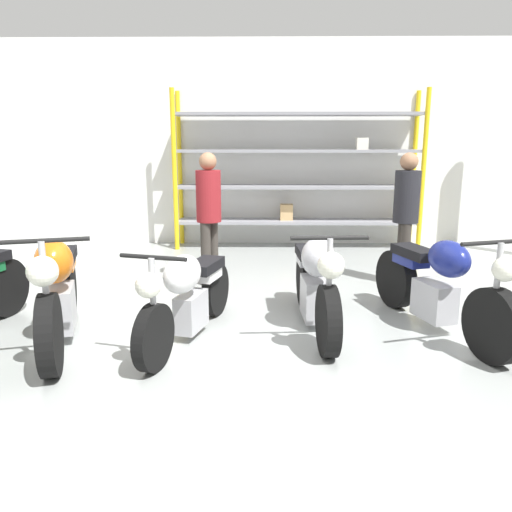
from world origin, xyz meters
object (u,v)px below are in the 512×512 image
Objects in this scene: person_near_rack at (209,208)px; motorcycle_blue at (439,285)px; motorcycle_silver at (316,282)px; motorcycle_orange at (58,291)px; motorcycle_white at (188,293)px; shelving_rack at (300,171)px; person_browsing at (406,208)px.

motorcycle_blue is at bearing 172.49° from person_near_rack.
person_near_rack is (-1.22, 1.61, 0.53)m from motorcycle_silver.
motorcycle_orange is at bearing -101.37° from motorcycle_blue.
motorcycle_white is 2.43m from motorcycle_blue.
motorcycle_blue is 2.99m from person_near_rack.
shelving_rack is at bearing 178.01° from motorcycle_blue.
person_browsing is (3.70, 1.98, 0.51)m from motorcycle_orange.
motorcycle_blue is at bearing 83.39° from motorcycle_silver.
motorcycle_white is at bearing 117.22° from person_near_rack.
motorcycle_blue is (3.60, 0.33, -0.03)m from motorcycle_orange.
shelving_rack is 2.51× the size of person_browsing.
motorcycle_blue is 1.74m from person_browsing.
shelving_rack is at bearing 174.78° from motorcycle_silver.
person_browsing is at bearing -153.30° from person_near_rack.
shelving_rack reaches higher than motorcycle_silver.
motorcycle_white is at bearing -78.59° from motorcycle_silver.
motorcycle_silver is (-0.12, -4.05, -0.88)m from shelving_rack.
person_near_rack is (-2.42, 1.68, 0.54)m from motorcycle_blue.
motorcycle_white is 0.95× the size of motorcycle_silver.
motorcycle_white is 1.27m from motorcycle_silver.
person_browsing and person_near_rack have the same top height.
shelving_rack is 2.04× the size of motorcycle_orange.
motorcycle_silver is 2.09m from person_near_rack.
person_browsing is 1.00× the size of person_near_rack.
motorcycle_silver is at bearing 154.44° from person_near_rack.
shelving_rack is 4.15m from motorcycle_silver.
motorcycle_silver reaches higher than motorcycle_white.
motorcycle_blue is at bearing -75.39° from shelving_rack.
motorcycle_silver is at bearing -91.71° from shelving_rack.
person_near_rack is at bearing 2.73° from person_browsing.
motorcycle_blue is at bearing 79.06° from motorcycle_orange.
person_browsing is (0.10, 1.65, 0.54)m from motorcycle_blue.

